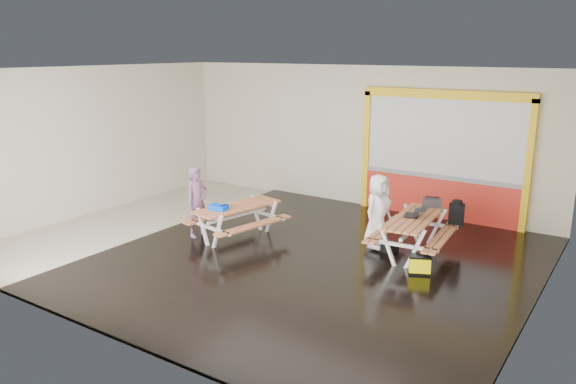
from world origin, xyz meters
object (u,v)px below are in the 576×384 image
Objects in this scene: person_left at (197,202)px; laptop_left at (223,206)px; person_right at (378,211)px; laptop_right at (415,213)px; toolbox at (432,203)px; blue_pouch at (219,207)px; picnic_table_right at (414,226)px; dark_case at (386,246)px; picnic_table_left at (238,214)px; backpack at (457,213)px; fluke_bag at (420,265)px.

person_left reaches higher than laptop_left.
person_right is 3.37× the size of laptop_left.
toolbox is at bearing 86.98° from laptop_right.
person_left is 3.73m from person_right.
laptop_left is (-2.81, -1.31, -0.02)m from person_right.
person_left is 4.81m from toolbox.
laptop_left is at bearing 93.75° from blue_pouch.
picnic_table_right is 5.06× the size of dark_case.
dark_case is (3.66, 1.37, -0.66)m from person_left.
toolbox is (3.40, 2.01, 0.30)m from picnic_table_left.
laptop_left is 0.88× the size of laptop_right.
fluke_bag is (-0.05, -1.82, -0.51)m from backpack.
picnic_table_right is 1.04m from fluke_bag.
fluke_bag is at bearing -91.62° from backpack.
laptop_right is at bearing -119.92° from backpack.
person_right is 4.23× the size of blue_pouch.
picnic_table_left is at bearing -160.49° from laptop_right.
blue_pouch is 4.29m from toolbox.
blue_pouch reaches higher than fluke_bag.
toolbox is at bearing 104.04° from fluke_bag.
person_left is 5.28m from backpack.
person_right reaches higher than fluke_bag.
dark_case is 0.91× the size of fluke_bag.
person_right is (-0.70, -0.11, 0.22)m from picnic_table_right.
blue_pouch is 0.84× the size of dark_case.
laptop_right is 1.09× the size of fluke_bag.
picnic_table_right is 0.92m from toolbox.
person_right is at bearing -166.75° from laptop_right.
person_right is at bearing 25.06° from laptop_left.
fluke_bag is at bearing -62.31° from laptop_right.
fluke_bag is (0.47, -0.90, -0.64)m from laptop_right.
person_right is at bearing 27.52° from blue_pouch.
person_right is at bearing 147.42° from fluke_bag.
blue_pouch is at bearing -153.73° from dark_case.
person_left is 3.64× the size of toolbox.
backpack is at bearing 88.38° from fluke_bag.
toolbox is at bearing 34.66° from blue_pouch.
picnic_table_right is 5.09× the size of toolbox.
picnic_table_left is at bearing -175.75° from fluke_bag.
fluke_bag is (1.16, -0.74, -0.61)m from person_right.
backpack is at bearing -38.07° from person_right.
person_right is (3.47, 1.36, 0.04)m from person_left.
backpack is 1.89m from fluke_bag.
laptop_right is at bearing 22.87° from laptop_left.
picnic_table_right is 1.40× the size of person_left.
laptop_left is at bearing -149.29° from backpack.
picnic_table_right is 0.25m from laptop_right.
laptop_left is 1.05× the size of dark_case.
person_left is at bearing 121.72° from person_right.
blue_pouch is (0.01, -0.15, 0.00)m from laptop_left.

